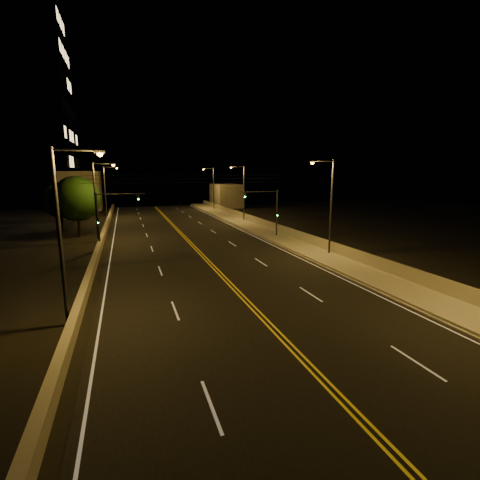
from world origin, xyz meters
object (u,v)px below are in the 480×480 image
object	(u,v)px
streetlight_6	(107,189)
tree_1	(60,201)
traffic_signal_right	(269,208)
traffic_signal_left	(108,213)
tree_0	(77,199)
streetlight_4	(65,226)
streetlight_3	(212,186)
streetlight_5	(98,197)
streetlight_2	(242,190)
streetlight_1	(329,202)

from	to	relation	value
streetlight_6	tree_1	distance (m)	12.33
traffic_signal_right	traffic_signal_left	world-z (taller)	same
tree_0	traffic_signal_left	bearing A→B (deg)	-65.19
tree_1	streetlight_4	bearing A→B (deg)	-80.82
traffic_signal_right	tree_1	world-z (taller)	tree_1
streetlight_3	streetlight_5	xyz separation A→B (m)	(-21.45, -31.83, 0.00)
streetlight_4	tree_0	xyz separation A→B (m)	(-2.77, 28.68, -0.48)
streetlight_2	streetlight_4	size ratio (longest dim) A/B	1.00
streetlight_4	traffic_signal_right	world-z (taller)	streetlight_4
streetlight_2	streetlight_4	xyz separation A→B (m)	(-21.45, -35.29, 0.00)
streetlight_1	streetlight_6	distance (m)	42.81
streetlight_1	traffic_signal_left	size ratio (longest dim) A/B	1.54
streetlight_6	tree_0	world-z (taller)	streetlight_6
streetlight_6	traffic_signal_left	xyz separation A→B (m)	(1.13, -26.27, -1.52)
streetlight_4	streetlight_5	xyz separation A→B (m)	(0.00, 24.13, 0.00)
streetlight_4	traffic_signal_left	distance (m)	20.33
traffic_signal_right	tree_0	bearing A→B (deg)	159.59
streetlight_1	traffic_signal_left	distance (m)	23.04
streetlight_4	streetlight_2	bearing A→B (deg)	58.71
streetlight_3	traffic_signal_right	distance (m)	35.79
tree_0	tree_1	size ratio (longest dim) A/B	1.17
streetlight_6	streetlight_2	bearing A→B (deg)	-27.62
streetlight_6	tree_0	xyz separation A→B (m)	(-2.77, -17.83, -0.48)
streetlight_4	traffic_signal_left	size ratio (longest dim) A/B	1.54
streetlight_5	streetlight_2	bearing A→B (deg)	27.48
streetlight_4	streetlight_5	size ratio (longest dim) A/B	1.00
streetlight_5	tree_1	distance (m)	12.96
streetlight_5	streetlight_6	distance (m)	22.38
traffic_signal_right	streetlight_3	bearing A→B (deg)	87.54
streetlight_3	streetlight_5	size ratio (longest dim) A/B	1.00
streetlight_1	streetlight_3	size ratio (longest dim) A/B	1.00
streetlight_4	streetlight_5	distance (m)	24.13
tree_1	streetlight_1	bearing A→B (deg)	-43.93
traffic_signal_right	traffic_signal_left	xyz separation A→B (m)	(-18.78, 0.00, 0.00)
streetlight_4	tree_0	size ratio (longest dim) A/B	1.20
tree_1	streetlight_3	bearing A→B (deg)	36.70
streetlight_2	tree_1	xyz separation A→B (m)	(-27.21, 0.39, -1.19)
streetlight_2	streetlight_4	bearing A→B (deg)	-121.29
streetlight_5	traffic_signal_right	world-z (taller)	streetlight_5
tree_0	tree_1	distance (m)	7.65
streetlight_1	streetlight_6	xyz separation A→B (m)	(-21.45, 37.05, 0.00)
streetlight_3	streetlight_5	distance (m)	38.38
streetlight_5	traffic_signal_left	world-z (taller)	streetlight_5
streetlight_2	traffic_signal_right	size ratio (longest dim) A/B	1.54
streetlight_2	streetlight_3	bearing A→B (deg)	90.00
tree_0	streetlight_4	bearing A→B (deg)	-84.49
streetlight_1	traffic_signal_left	world-z (taller)	streetlight_1
streetlight_4	streetlight_5	world-z (taller)	same
streetlight_3	streetlight_6	world-z (taller)	same
tree_1	traffic_signal_right	bearing A→B (deg)	-31.02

